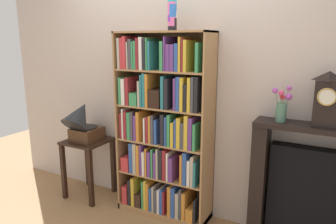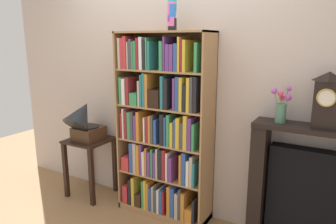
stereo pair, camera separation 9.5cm
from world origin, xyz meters
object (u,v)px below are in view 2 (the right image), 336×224
at_px(gramophone, 84,121).
at_px(mantel_clock, 327,100).
at_px(bookshelf, 162,132).
at_px(side_table_left, 90,155).
at_px(fireplace_mantel, 307,192).
at_px(cup_stack, 172,15).
at_px(flower_vase, 281,108).

distance_m(gramophone, mantel_clock, 2.36).
bearing_deg(bookshelf, gramophone, -173.01).
bearing_deg(side_table_left, mantel_clock, 2.39).
bearing_deg(fireplace_mantel, bookshelf, -177.15).
xyz_separation_m(side_table_left, gramophone, (0.00, -0.06, 0.41)).
height_order(side_table_left, mantel_clock, mantel_clock).
bearing_deg(side_table_left, cup_stack, 2.96).
distance_m(bookshelf, mantel_clock, 1.46).
bearing_deg(mantel_clock, gramophone, -176.09).
bearing_deg(flower_vase, gramophone, -175.44).
height_order(side_table_left, fireplace_mantel, fireplace_mantel).
xyz_separation_m(side_table_left, fireplace_mantel, (2.26, 0.12, 0.06)).
distance_m(bookshelf, cup_stack, 1.10).
bearing_deg(mantel_clock, side_table_left, -177.61).
height_order(bookshelf, flower_vase, bookshelf).
bearing_deg(flower_vase, cup_stack, -177.37).
distance_m(fireplace_mantel, flower_vase, 0.72).
xyz_separation_m(bookshelf, side_table_left, (-0.92, -0.05, -0.39)).
height_order(mantel_clock, flower_vase, mantel_clock).
distance_m(side_table_left, flower_vase, 2.14).
relative_size(gramophone, mantel_clock, 1.19).
height_order(side_table_left, gramophone, gramophone).
bearing_deg(bookshelf, side_table_left, -176.79).
bearing_deg(fireplace_mantel, mantel_clock, -18.10).
bearing_deg(gramophone, bookshelf, 6.99).
xyz_separation_m(bookshelf, cup_stack, (0.10, 0.00, 1.09)).
distance_m(side_table_left, mantel_clock, 2.47).
xyz_separation_m(cup_stack, flower_vase, (0.98, 0.04, -0.74)).
height_order(bookshelf, side_table_left, bookshelf).
height_order(cup_stack, side_table_left, cup_stack).
bearing_deg(cup_stack, flower_vase, 2.63).
height_order(cup_stack, fireplace_mantel, cup_stack).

